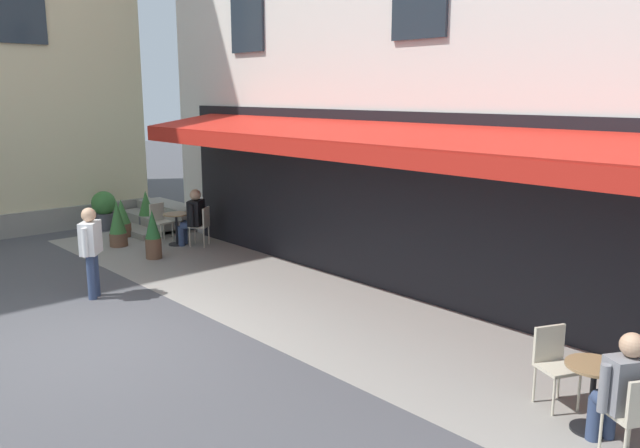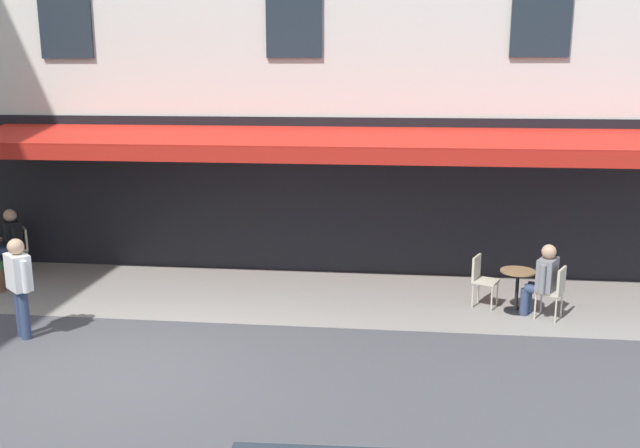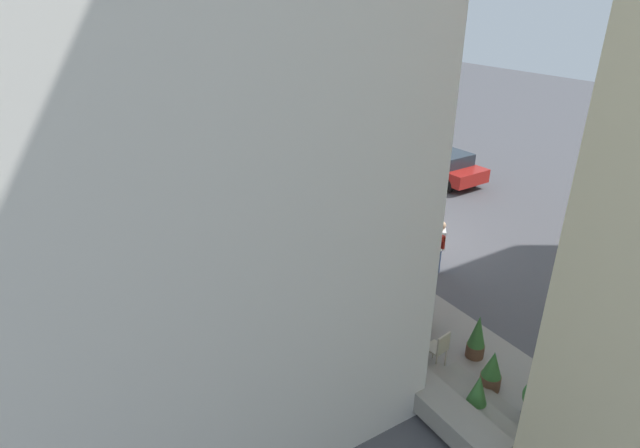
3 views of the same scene
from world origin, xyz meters
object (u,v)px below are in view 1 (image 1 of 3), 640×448
cafe_chair_cream_kerbside (160,219)px  potted_plant_entrance_left (122,219)px  seated_patron_in_black (193,216)px  potted_plant_under_sign (118,224)px  cafe_chair_cream_by_window (637,411)px  potted_plant_by_steps (104,208)px  potted_plant_entrance_right (153,235)px  cafe_chair_cream_under_awning (554,359)px  cafe_chair_cream_back_row (202,223)px  potted_plant_mid_terrace (146,210)px  walking_pedestrian_in_white (91,246)px  seated_companion_in_grey (623,388)px  cafe_table_near_entrance (593,387)px  cafe_table_mid_terrace (176,224)px

cafe_chair_cream_kerbside → potted_plant_entrance_left: potted_plant_entrance_left is taller
seated_patron_in_black → potted_plant_entrance_left: seated_patron_in_black is taller
seated_patron_in_black → potted_plant_under_sign: 1.75m
cafe_chair_cream_kerbside → seated_patron_in_black: (-0.95, -0.35, 0.16)m
cafe_chair_cream_by_window → potted_plant_by_steps: size_ratio=0.91×
potted_plant_entrance_right → potted_plant_by_steps: 3.62m
cafe_chair_cream_under_awning → cafe_chair_cream_back_row: (9.31, -1.16, 0.00)m
cafe_chair_cream_under_awning → potted_plant_mid_terrace: (11.88, -1.06, -0.05)m
seated_patron_in_black → walking_pedestrian_in_white: size_ratio=0.83×
seated_companion_in_grey → potted_plant_by_steps: (13.57, -0.70, -0.12)m
cafe_table_near_entrance → cafe_chair_cream_back_row: 9.99m
potted_plant_mid_terrace → cafe_table_near_entrance: bearing=174.0°
seated_companion_in_grey → cafe_table_mid_terrace: bearing=-6.4°
cafe_table_near_entrance → potted_plant_entrance_right: 9.62m
cafe_table_near_entrance → seated_companion_in_grey: bearing=151.9°
cafe_chair_cream_kerbside → potted_plant_entrance_left: size_ratio=0.97×
cafe_table_mid_terrace → potted_plant_by_steps: 2.86m
cafe_chair_cream_back_row → seated_companion_in_grey: seated_companion_in_grey is taller
cafe_chair_cream_back_row → potted_plant_entrance_left: (2.18, 0.96, -0.09)m
potted_plant_under_sign → cafe_chair_cream_back_row: bearing=-131.3°
cafe_chair_cream_back_row → seated_patron_in_black: seated_patron_in_black is taller
cafe_table_mid_terrace → cafe_chair_cream_back_row: 0.63m
cafe_chair_cream_by_window → walking_pedestrian_in_white: walking_pedestrian_in_white is taller
cafe_chair_cream_under_awning → walking_pedestrian_in_white: (7.29, 2.30, 0.38)m
seated_patron_in_black → potted_plant_entrance_right: 1.35m
cafe_table_mid_terrace → cafe_chair_cream_kerbside: cafe_chair_cream_kerbside is taller
walking_pedestrian_in_white → potted_plant_entrance_left: bearing=-30.8°
walking_pedestrian_in_white → cafe_chair_cream_under_awning: bearing=-162.5°
seated_companion_in_grey → seated_patron_in_black: bearing=-8.0°
seated_companion_in_grey → potted_plant_entrance_right: bearing=-1.2°
walking_pedestrian_in_white → cafe_table_near_entrance: bearing=-165.5°
potted_plant_by_steps → seated_companion_in_grey: bearing=177.0°
cafe_chair_cream_back_row → walking_pedestrian_in_white: (-2.02, 3.45, 0.38)m
walking_pedestrian_in_white → potted_plant_by_steps: walking_pedestrian_in_white is taller
cafe_chair_cream_back_row → potted_plant_under_sign: bearing=48.7°
cafe_chair_cream_back_row → seated_patron_in_black: size_ratio=0.68×
cafe_chair_cream_by_window → potted_plant_entrance_left: (12.62, -0.75, -0.09)m
seated_patron_in_black → potted_plant_entrance_right: seated_patron_in_black is taller
potted_plant_entrance_right → potted_plant_by_steps: potted_plant_entrance_right is taller
seated_companion_in_grey → potted_plant_entrance_right: seated_companion_in_grey is taller
cafe_table_mid_terrace → cafe_chair_cream_back_row: bearing=-141.5°
cafe_chair_cream_back_row → seated_patron_in_black: 0.27m
cafe_chair_cream_kerbside → potted_plant_mid_terrace: (1.44, -0.39, -0.05)m
cafe_chair_cream_back_row → seated_patron_in_black: (0.17, 0.13, 0.16)m
seated_patron_in_black → walking_pedestrian_in_white: walking_pedestrian_in_white is taller
walking_pedestrian_in_white → potted_plant_mid_terrace: (4.58, -3.36, -0.43)m
cafe_chair_cream_back_row → potted_plant_under_sign: potted_plant_under_sign is taller
cafe_table_mid_terrace → cafe_chair_cream_kerbside: size_ratio=0.82×
cafe_chair_cream_under_awning → potted_plant_entrance_right: potted_plant_entrance_right is taller
seated_companion_in_grey → potted_plant_mid_terrace: bearing=-6.7°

